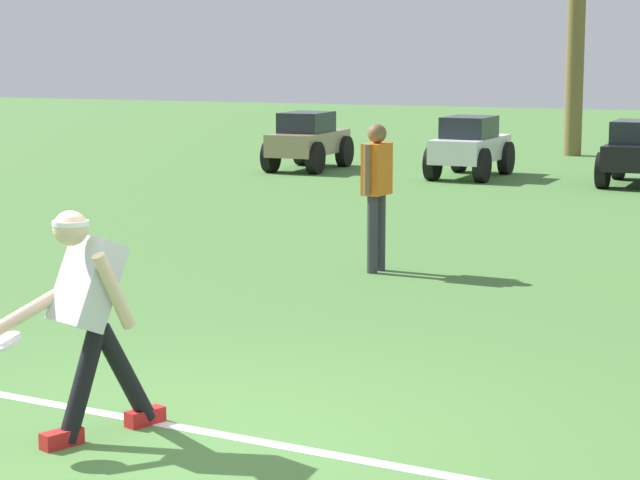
{
  "coord_description": "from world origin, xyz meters",
  "views": [
    {
      "loc": [
        3.51,
        -6.27,
        2.38
      ],
      "look_at": [
        -0.18,
        2.38,
        0.9
      ],
      "focal_mm": 70.0,
      "sensor_mm": 36.0,
      "label": 1
    }
  ],
  "objects_px": {
    "frisbee_in_flight": "(0,343)",
    "parked_car_slot_c": "(638,152)",
    "parked_car_slot_a": "(308,140)",
    "frisbee_thrower": "(89,311)",
    "parked_car_slot_b": "(470,146)",
    "teammate_midfield": "(377,183)"
  },
  "relations": [
    {
      "from": "frisbee_in_flight",
      "to": "parked_car_slot_c",
      "type": "xyz_separation_m",
      "value": [
        1.2,
        15.8,
        -0.08
      ]
    },
    {
      "from": "parked_car_slot_c",
      "to": "parked_car_slot_a",
      "type": "bearing_deg",
      "value": 178.11
    },
    {
      "from": "frisbee_thrower",
      "to": "parked_car_slot_b",
      "type": "xyz_separation_m",
      "value": [
        -2.15,
        15.48,
        -0.23
      ]
    },
    {
      "from": "frisbee_in_flight",
      "to": "teammate_midfield",
      "type": "bearing_deg",
      "value": 90.19
    },
    {
      "from": "frisbee_in_flight",
      "to": "parked_car_slot_b",
      "type": "xyz_separation_m",
      "value": [
        -1.78,
        15.86,
        -0.08
      ]
    },
    {
      "from": "frisbee_in_flight",
      "to": "frisbee_thrower",
      "type": "bearing_deg",
      "value": 45.94
    },
    {
      "from": "teammate_midfield",
      "to": "parked_car_slot_a",
      "type": "distance_m",
      "value": 10.9
    },
    {
      "from": "parked_car_slot_a",
      "to": "parked_car_slot_b",
      "type": "distance_m",
      "value": 3.26
    },
    {
      "from": "frisbee_thrower",
      "to": "parked_car_slot_c",
      "type": "xyz_separation_m",
      "value": [
        0.83,
        15.43,
        -0.23
      ]
    },
    {
      "from": "teammate_midfield",
      "to": "parked_car_slot_c",
      "type": "distance_m",
      "value": 9.54
    },
    {
      "from": "frisbee_thrower",
      "to": "frisbee_in_flight",
      "type": "xyz_separation_m",
      "value": [
        -0.37,
        -0.38,
        -0.15
      ]
    },
    {
      "from": "teammate_midfield",
      "to": "parked_car_slot_c",
      "type": "height_order",
      "value": "teammate_midfield"
    },
    {
      "from": "frisbee_thrower",
      "to": "parked_car_slot_c",
      "type": "relative_size",
      "value": 0.64
    },
    {
      "from": "parked_car_slot_a",
      "to": "parked_car_slot_c",
      "type": "distance_m",
      "value": 6.24
    },
    {
      "from": "frisbee_in_flight",
      "to": "parked_car_slot_b",
      "type": "height_order",
      "value": "parked_car_slot_b"
    },
    {
      "from": "parked_car_slot_a",
      "to": "parked_car_slot_c",
      "type": "relative_size",
      "value": 1.01
    },
    {
      "from": "frisbee_thrower",
      "to": "parked_car_slot_c",
      "type": "distance_m",
      "value": 15.45
    },
    {
      "from": "frisbee_in_flight",
      "to": "teammate_midfield",
      "type": "relative_size",
      "value": 0.22
    },
    {
      "from": "teammate_midfield",
      "to": "parked_car_slot_a",
      "type": "relative_size",
      "value": 0.7
    },
    {
      "from": "frisbee_thrower",
      "to": "parked_car_slot_c",
      "type": "bearing_deg",
      "value": 86.93
    },
    {
      "from": "teammate_midfield",
      "to": "parked_car_slot_c",
      "type": "relative_size",
      "value": 0.71
    },
    {
      "from": "frisbee_thrower",
      "to": "teammate_midfield",
      "type": "bearing_deg",
      "value": 93.72
    }
  ]
}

